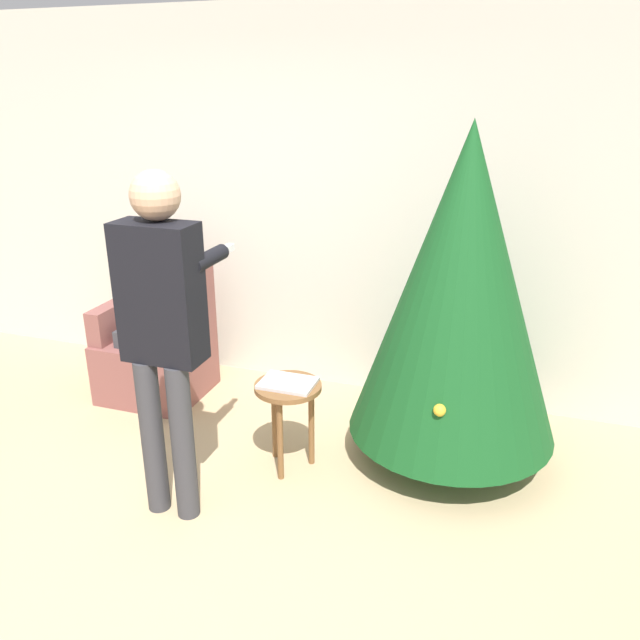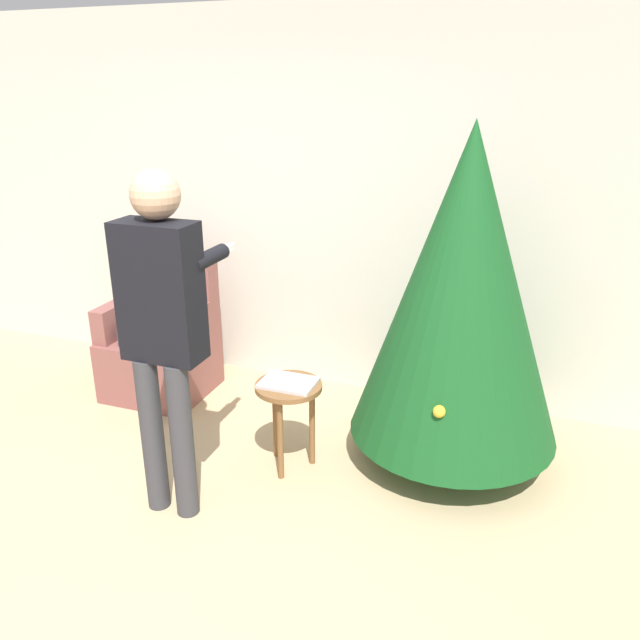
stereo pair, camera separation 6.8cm
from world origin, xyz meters
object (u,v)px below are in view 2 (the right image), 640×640
Objects in this scene: armchair at (162,346)px; side_stool at (289,399)px; christmas_tree at (462,288)px; person_seated at (156,304)px; person_standing at (162,318)px.

side_stool is at bearing -25.93° from armchair.
side_stool is (-0.89, -0.42, -0.65)m from christmas_tree.
armchair is at bearing 154.07° from side_stool.
person_seated reaches higher than armchair.
side_stool is (1.27, -0.59, -0.25)m from person_seated.
side_stool is (1.27, -0.62, 0.10)m from armchair.
side_stool is (0.44, 0.54, -0.64)m from person_standing.
christmas_tree is at bearing 25.27° from side_stool.
christmas_tree is at bearing -5.20° from armchair.
christmas_tree is 2.06× the size of armchair.
christmas_tree is at bearing 35.72° from person_standing.
christmas_tree is at bearing -4.55° from person_seated.
person_standing is at bearing -53.75° from person_seated.
armchair is at bearing 125.66° from person_standing.
person_standing is 0.95m from side_stool.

